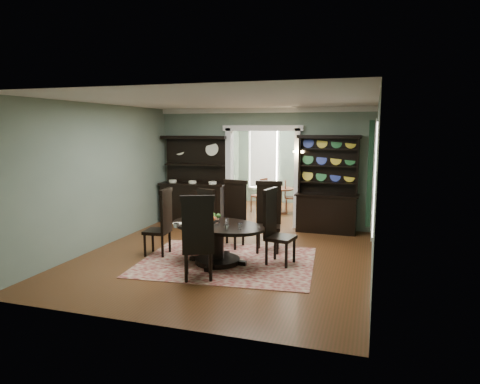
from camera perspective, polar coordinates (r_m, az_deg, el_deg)
The scene contains 19 objects.
room at distance 8.15m, azimuth -2.12°, elevation 2.02°, with size 5.51×6.01×3.01m.
parlor at distance 13.44m, azimuth 5.73°, elevation 4.26°, with size 3.51×3.50×3.01m.
doorway_trim at distance 10.97m, azimuth 3.05°, elevation 3.89°, with size 2.08×0.25×2.57m.
right_window at distance 8.57m, azimuth 17.21°, elevation 2.12°, with size 0.15×1.47×2.12m.
wall_sconce at distance 10.60m, azimuth 7.85°, elevation 5.13°, with size 0.27×0.21×0.21m.
rug at distance 8.16m, azimuth -1.73°, elevation -9.26°, with size 3.20×2.52×0.01m, color maroon.
dining_table at distance 7.95m, azimuth -3.03°, elevation -5.91°, with size 2.15×2.15×0.75m.
centerpiece at distance 7.84m, azimuth -3.70°, elevation -3.92°, with size 1.37×0.88×0.22m.
chair_far_left at distance 8.95m, azimuth -4.96°, elevation -3.40°, with size 0.59×0.58×1.25m.
chair_far_mid at distance 9.09m, azimuth -0.89°, elevation -2.62°, with size 0.59×0.56×1.41m.
chair_far_right at distance 8.77m, azimuth 3.81°, elevation -2.99°, with size 0.61×0.59×1.43m.
chair_end_left at distance 8.56m, azimuth -10.34°, elevation -3.75°, with size 0.50×0.53×1.33m.
chair_end_right at distance 7.92m, azimuth 4.66°, elevation -4.35°, with size 0.58×0.60×1.40m.
chair_near at distance 7.02m, azimuth -5.63°, elevation -5.86°, with size 0.69×0.67×1.44m.
sideboard at distance 11.39m, azimuth -6.16°, elevation -0.10°, with size 1.79×0.73×2.30m.
welsh_dresser at distance 10.52m, azimuth 11.54°, elevation -0.70°, with size 1.51×0.58×2.34m.
parlor_table at distance 12.71m, azimuth 5.38°, elevation -0.64°, with size 0.81×0.81×0.75m.
parlor_chair_left at distance 12.80m, azimuth 2.72°, elevation -0.27°, with size 0.48×0.47×1.03m.
parlor_chair_right at distance 12.73m, azimuth 6.54°, elevation -0.49°, with size 0.44×0.43×0.97m.
Camera 1 is at (2.71, -7.59, 2.49)m, focal length 32.00 mm.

